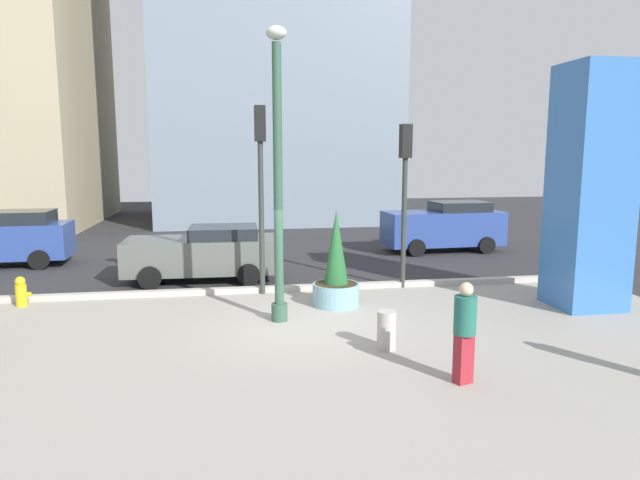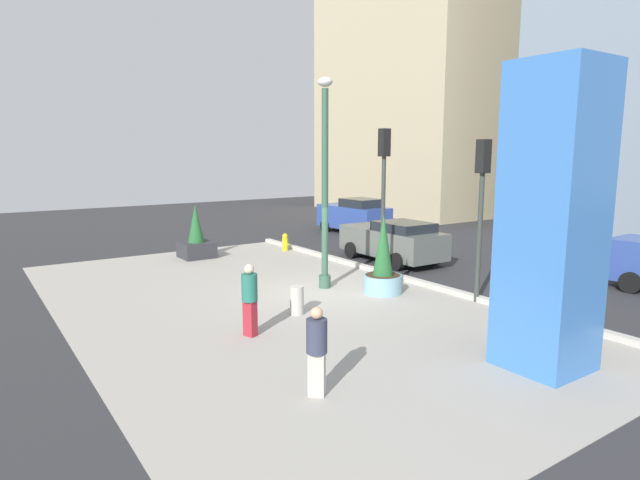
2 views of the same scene
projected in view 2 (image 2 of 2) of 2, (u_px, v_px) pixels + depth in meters
The scene contains 16 objects.
ground_plane at pixel (418, 276), 18.01m from camera, with size 60.00×60.00×0.00m, color #2D2D30.
plaza_pavement at pixel (263, 304), 14.66m from camera, with size 18.00×10.00×0.02m, color #9E998E.
curb_strip at pixel (399, 277), 17.51m from camera, with size 18.00×0.24×0.16m, color #B7B2A8.
lamp_post at pixel (325, 188), 15.91m from camera, with size 0.44×0.44×6.32m.
art_pillar_blue at pixel (552, 220), 9.91m from camera, with size 1.50×1.50×5.79m, color #3870BC.
potted_plant_curbside at pixel (383, 266), 15.66m from camera, with size 1.15×1.15×2.38m.
potted_plant_near_right at pixel (196, 240), 21.01m from camera, with size 1.25×1.25×2.14m.
fire_hydrant at pixel (285, 242), 22.57m from camera, with size 0.36×0.26×0.75m.
concrete_bollard at pixel (297, 300), 13.64m from camera, with size 0.36×0.36×0.75m, color #B2ADA3.
traffic_light_far_side at pixel (384, 178), 17.47m from camera, with size 0.28×0.42×4.92m.
traffic_light_corner at pixel (482, 194), 14.38m from camera, with size 0.28×0.42×4.49m.
car_curb_west at pixel (393, 240), 20.25m from camera, with size 4.41×2.13×1.60m.
car_passing_lane at pixel (354, 216), 27.39m from camera, with size 4.14×2.06×1.84m.
pedestrian_crossing at pixel (250, 296), 11.94m from camera, with size 0.46×0.46×1.68m.
pedestrian_by_curb at pixel (317, 347), 8.97m from camera, with size 0.51×0.51×1.59m.
office_block_flanking at pixel (439, 2), 37.09m from camera, with size 13.05×12.38×29.14m, color tan.
Camera 2 is at (12.59, -8.72, 4.13)m, focal length 29.73 mm.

